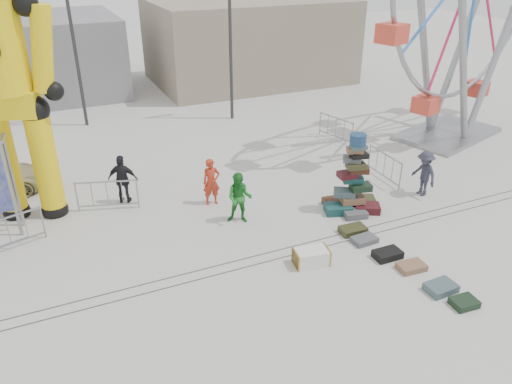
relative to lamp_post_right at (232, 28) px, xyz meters
name	(u,v)px	position (x,y,z in m)	size (l,w,h in m)	color
ground	(304,266)	(-3.09, -13.00, -4.48)	(90.00, 90.00, 0.00)	#9E9E99
track_line_near	(294,255)	(-3.09, -12.40, -4.48)	(40.00, 0.04, 0.01)	#47443F
track_line_far	(288,248)	(-3.09, -12.00, -4.48)	(40.00, 0.04, 0.01)	#47443F
building_right	(249,41)	(3.91, 7.00, -1.98)	(12.00, 8.00, 5.00)	gray
building_left	(29,57)	(-9.09, 9.00, -2.28)	(10.00, 8.00, 4.40)	gray
lamp_post_right	(232,28)	(0.00, 0.00, 0.00)	(1.41, 0.25, 8.00)	#2D2D30
lamp_post_left	(74,32)	(-7.00, 2.00, 0.00)	(1.41, 0.25, 8.00)	#2D2D30
suitcase_tower	(352,189)	(0.00, -10.73, -3.72)	(2.12, 1.75, 2.74)	#184847
crash_test_dummy	(7,84)	(-9.85, -6.73, -0.05)	(3.32, 1.63, 8.42)	black
steamer_trunk	(311,257)	(-2.86, -13.00, -4.25)	(0.98, 0.57, 0.46)	silver
row_case_0	(353,230)	(-0.82, -12.07, -4.38)	(0.83, 0.52, 0.21)	#38391C
row_case_1	(364,240)	(-0.81, -12.68, -4.40)	(0.76, 0.49, 0.17)	#54575B
row_case_2	(387,254)	(-0.68, -13.64, -4.37)	(0.81, 0.52, 0.22)	black
row_case_3	(411,267)	(-0.43, -14.39, -4.39)	(0.77, 0.51, 0.18)	brown
row_case_4	(441,288)	(-0.37, -15.47, -4.38)	(0.80, 0.56, 0.21)	#435960
row_case_5	(464,303)	(-0.25, -16.17, -4.39)	(0.65, 0.49, 0.19)	black
barricade_dummy_b	(9,233)	(-10.62, -8.67, -3.93)	(2.00, 0.10, 1.10)	gray
barricade_dummy_c	(107,195)	(-7.56, -7.37, -3.93)	(2.00, 0.10, 1.10)	gray
barricade_wheel_front	(384,167)	(2.45, -9.26, -3.93)	(2.00, 0.10, 1.10)	gray
barricade_wheel_back	(336,129)	(3.08, -4.86, -3.93)	(2.00, 0.10, 1.10)	gray
pedestrian_red	(211,182)	(-4.19, -8.39, -3.65)	(0.61, 0.40, 1.66)	#A72B17
pedestrian_green	(240,198)	(-3.79, -9.95, -3.62)	(0.83, 0.65, 1.72)	#1C7123
pedestrian_black	(123,179)	(-6.94, -7.05, -3.60)	(1.03, 0.43, 1.76)	black
pedestrian_grey	(424,173)	(2.94, -10.86, -3.64)	(1.08, 0.62, 1.68)	#262833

